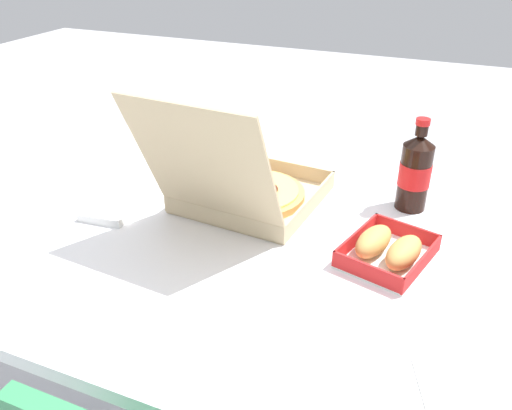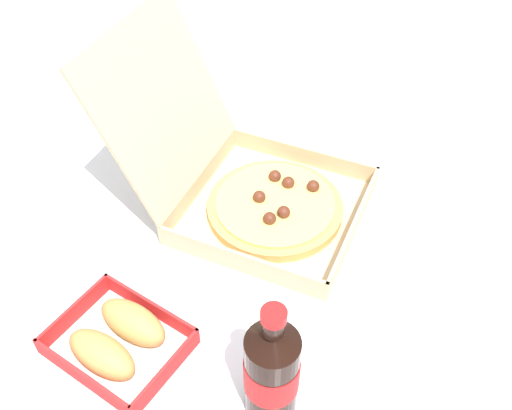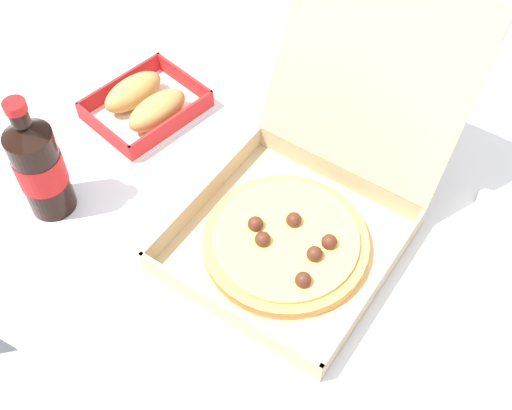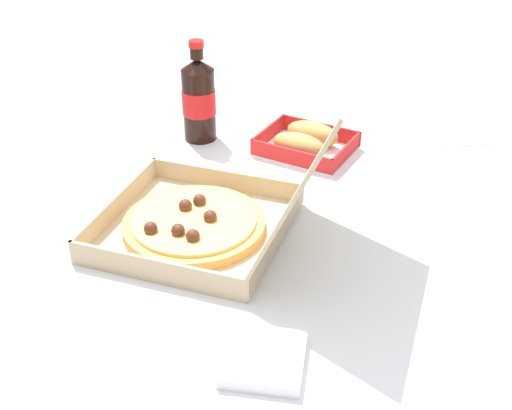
{
  "view_description": "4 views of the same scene",
  "coord_description": "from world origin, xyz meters",
  "px_view_note": "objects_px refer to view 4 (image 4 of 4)",
  "views": [
    {
      "loc": [
        -0.33,
        0.89,
        1.35
      ],
      "look_at": [
        0.09,
        -0.11,
        0.75
      ],
      "focal_mm": 36.55,
      "sensor_mm": 36.0,
      "label": 1
    },
    {
      "loc": [
        -0.62,
        -0.37,
        1.5
      ],
      "look_at": [
        0.09,
        -0.12,
        0.77
      ],
      "focal_mm": 40.46,
      "sensor_mm": 36.0,
      "label": 2
    },
    {
      "loc": [
        0.35,
        -0.66,
        1.57
      ],
      "look_at": [
        0.04,
        -0.12,
        0.76
      ],
      "focal_mm": 45.7,
      "sensor_mm": 36.0,
      "label": 3
    },
    {
      "loc": [
        1.05,
        0.2,
        1.41
      ],
      "look_at": [
        0.02,
        -0.07,
        0.75
      ],
      "focal_mm": 47.4,
      "sensor_mm": 36.0,
      "label": 4
    }
  ],
  "objects_px": {
    "pizza_box_open": "(215,213)",
    "paper_menu": "(448,126)",
    "bread_side_box": "(306,142)",
    "cola_bottle": "(199,99)",
    "napkin_pile": "(264,359)"
  },
  "relations": [
    {
      "from": "pizza_box_open",
      "to": "paper_menu",
      "type": "height_order",
      "value": "pizza_box_open"
    },
    {
      "from": "bread_side_box",
      "to": "pizza_box_open",
      "type": "bearing_deg",
      "value": -14.55
    },
    {
      "from": "pizza_box_open",
      "to": "paper_menu",
      "type": "relative_size",
      "value": 2.2
    },
    {
      "from": "cola_bottle",
      "to": "paper_menu",
      "type": "distance_m",
      "value": 0.58
    },
    {
      "from": "cola_bottle",
      "to": "paper_menu",
      "type": "xyz_separation_m",
      "value": [
        -0.2,
        0.54,
        -0.09
      ]
    },
    {
      "from": "pizza_box_open",
      "to": "cola_bottle",
      "type": "relative_size",
      "value": 2.06
    },
    {
      "from": "pizza_box_open",
      "to": "cola_bottle",
      "type": "height_order",
      "value": "pizza_box_open"
    },
    {
      "from": "pizza_box_open",
      "to": "napkin_pile",
      "type": "bearing_deg",
      "value": 28.9
    },
    {
      "from": "pizza_box_open",
      "to": "cola_bottle",
      "type": "bearing_deg",
      "value": -157.78
    },
    {
      "from": "cola_bottle",
      "to": "pizza_box_open",
      "type": "bearing_deg",
      "value": 22.22
    },
    {
      "from": "pizza_box_open",
      "to": "paper_menu",
      "type": "xyz_separation_m",
      "value": [
        -0.57,
        0.39,
        -0.05
      ]
    },
    {
      "from": "pizza_box_open",
      "to": "napkin_pile",
      "type": "distance_m",
      "value": 0.32
    },
    {
      "from": "bread_side_box",
      "to": "cola_bottle",
      "type": "bearing_deg",
      "value": -92.57
    },
    {
      "from": "bread_side_box",
      "to": "napkin_pile",
      "type": "distance_m",
      "value": 0.64
    },
    {
      "from": "bread_side_box",
      "to": "cola_bottle",
      "type": "xyz_separation_m",
      "value": [
        -0.01,
        -0.24,
        0.07
      ]
    }
  ]
}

